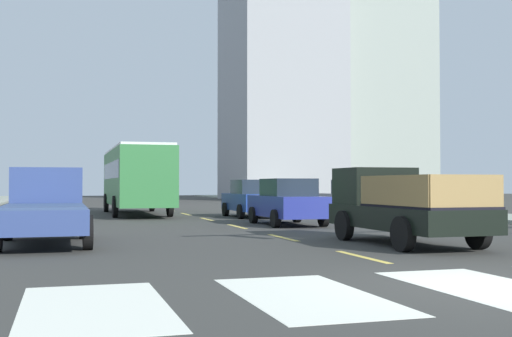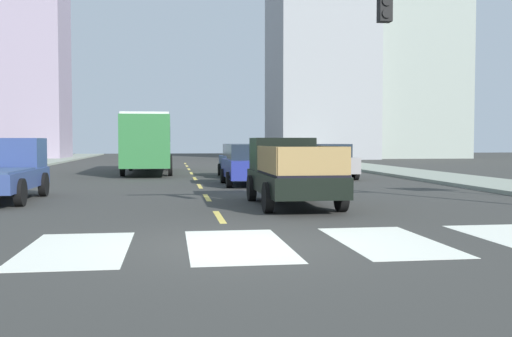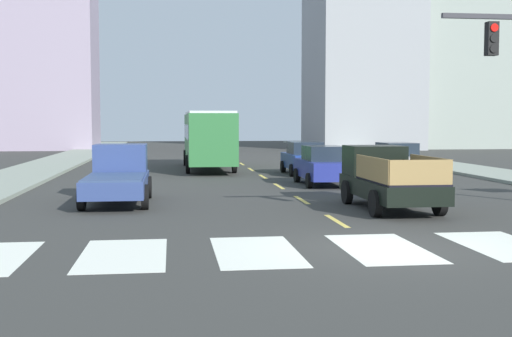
{
  "view_description": "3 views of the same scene",
  "coord_description": "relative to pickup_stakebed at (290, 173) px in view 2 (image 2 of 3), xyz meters",
  "views": [
    {
      "loc": [
        -5.96,
        -8.13,
        1.51
      ],
      "look_at": [
        1.45,
        16.44,
        2.15
      ],
      "focal_mm": 44.92,
      "sensor_mm": 36.0,
      "label": 1
    },
    {
      "loc": [
        -1.16,
        -10.41,
        1.86
      ],
      "look_at": [
        1.8,
        10.16,
        0.89
      ],
      "focal_mm": 41.55,
      "sensor_mm": 36.0,
      "label": 2
    },
    {
      "loc": [
        -4.56,
        -13.84,
        2.78
      ],
      "look_at": [
        -1.19,
        12.44,
        0.89
      ],
      "focal_mm": 46.27,
      "sensor_mm": 36.0,
      "label": 3
    }
  ],
  "objects": [
    {
      "name": "ground_plane",
      "position": [
        -2.29,
        -6.61,
        -0.94
      ],
      "size": [
        160.0,
        160.0,
        0.0
      ],
      "primitive_type": "plane",
      "color": "#363633"
    },
    {
      "name": "lane_dash_4",
      "position": [
        -2.29,
        17.39,
        -0.93
      ],
      "size": [
        0.16,
        2.4,
        0.01
      ],
      "primitive_type": "cube",
      "color": "#E3C754",
      "rests_on": "ground"
    },
    {
      "name": "lane_dash_3",
      "position": [
        -2.29,
        12.39,
        -0.93
      ],
      "size": [
        0.16,
        2.4,
        0.01
      ],
      "primitive_type": "cube",
      "color": "#E3C754",
      "rests_on": "ground"
    },
    {
      "name": "pickup_dark",
      "position": [
        -8.68,
        2.58,
        -0.02
      ],
      "size": [
        2.18,
        5.2,
        1.96
      ],
      "rotation": [
        0.0,
        0.0,
        -0.01
      ],
      "color": "navy",
      "rests_on": "ground"
    },
    {
      "name": "crosswalk_stripe_2",
      "position": [
        -5.08,
        -6.61,
        -0.93
      ],
      "size": [
        1.77,
        3.49,
        0.01
      ],
      "primitive_type": "cube",
      "color": "white",
      "rests_on": "ground"
    },
    {
      "name": "crosswalk_stripe_4",
      "position": [
        0.5,
        -6.61,
        -0.93
      ],
      "size": [
        1.77,
        3.49,
        0.01
      ],
      "primitive_type": "cube",
      "color": "white",
      "rests_on": "ground"
    },
    {
      "name": "sidewalk_right",
      "position": [
        9.79,
        11.39,
        -0.86
      ],
      "size": [
        3.61,
        110.0,
        0.15
      ],
      "primitive_type": "cube",
      "color": "gray",
      "rests_on": "ground"
    },
    {
      "name": "sedan_far",
      "position": [
        4.4,
        11.62,
        -0.08
      ],
      "size": [
        2.02,
        4.4,
        1.72
      ],
      "rotation": [
        0.0,
        0.0,
        0.03
      ],
      "color": "gray",
      "rests_on": "ground"
    },
    {
      "name": "pickup_stakebed",
      "position": [
        0.0,
        0.0,
        0.0
      ],
      "size": [
        2.18,
        5.2,
        1.96
      ],
      "rotation": [
        0.0,
        0.0,
        -0.03
      ],
      "color": "black",
      "rests_on": "ground"
    },
    {
      "name": "sedan_near_right",
      "position": [
        0.08,
        13.52,
        -0.08
      ],
      "size": [
        2.02,
        4.4,
        1.72
      ],
      "rotation": [
        0.0,
        0.0,
        -0.02
      ],
      "color": "navy",
      "rests_on": "ground"
    },
    {
      "name": "lane_dash_1",
      "position": [
        -2.29,
        2.39,
        -0.93
      ],
      "size": [
        0.16,
        2.4,
        0.01
      ],
      "primitive_type": "cube",
      "color": "#E3C754",
      "rests_on": "ground"
    },
    {
      "name": "lane_dash_0",
      "position": [
        -2.29,
        -2.61,
        -0.93
      ],
      "size": [
        0.16,
        2.4,
        0.01
      ],
      "primitive_type": "cube",
      "color": "#E3C754",
      "rests_on": "ground"
    },
    {
      "name": "sedan_near_left",
      "position": [
        -0.27,
        7.72,
        -0.08
      ],
      "size": [
        2.02,
        4.4,
        1.72
      ],
      "rotation": [
        0.0,
        0.0,
        -0.04
      ],
      "color": "navy",
      "rests_on": "ground"
    },
    {
      "name": "city_bus",
      "position": [
        -4.74,
        17.87,
        1.02
      ],
      "size": [
        2.72,
        10.8,
        3.32
      ],
      "rotation": [
        0.0,
        0.0,
        -0.03
      ],
      "color": "#2E7138",
      "rests_on": "ground"
    },
    {
      "name": "crosswalk_stripe_3",
      "position": [
        -2.29,
        -6.61,
        -0.93
      ],
      "size": [
        1.77,
        3.49,
        0.01
      ],
      "primitive_type": "cube",
      "color": "white",
      "rests_on": "ground"
    },
    {
      "name": "lane_dash_7",
      "position": [
        -2.29,
        32.39,
        -0.93
      ],
      "size": [
        0.16,
        2.4,
        0.01
      ],
      "primitive_type": "cube",
      "color": "#E3C754",
      "rests_on": "ground"
    },
    {
      "name": "lane_dash_5",
      "position": [
        -2.29,
        22.39,
        -0.93
      ],
      "size": [
        0.16,
        2.4,
        0.01
      ],
      "primitive_type": "cube",
      "color": "#E3C754",
      "rests_on": "ground"
    },
    {
      "name": "block_mid_left",
      "position": [
        -20.27,
        47.41,
        10.27
      ],
      "size": [
        11.9,
        7.81,
        22.42
      ],
      "primitive_type": "cube",
      "color": "#98899E",
      "rests_on": "ground"
    },
    {
      "name": "lane_dash_2",
      "position": [
        -2.29,
        7.39,
        -0.93
      ],
      "size": [
        0.16,
        2.4,
        0.01
      ],
      "primitive_type": "cube",
      "color": "#E3C754",
      "rests_on": "ground"
    },
    {
      "name": "lane_dash_6",
      "position": [
        -2.29,
        27.39,
        -0.93
      ],
      "size": [
        0.16,
        2.4,
        0.01
      ],
      "primitive_type": "cube",
      "color": "#E3C754",
      "rests_on": "ground"
    },
    {
      "name": "block_mid_right",
      "position": [
        22.98,
        47.76,
        15.89
      ],
      "size": [
        11.22,
        11.06,
        33.66
      ],
      "primitive_type": "cube",
      "color": "#909B91",
      "rests_on": "ground"
    }
  ]
}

